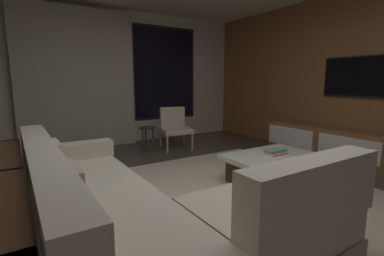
% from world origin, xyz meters
% --- Properties ---
extents(floor, '(9.20, 9.20, 0.00)m').
position_xyz_m(floor, '(0.00, 0.00, 0.00)').
color(floor, '#473D33').
extents(back_wall_with_window, '(6.60, 0.30, 2.70)m').
position_xyz_m(back_wall_with_window, '(-0.06, 3.62, 1.34)').
color(back_wall_with_window, beige).
rests_on(back_wall_with_window, floor).
extents(media_wall, '(0.12, 7.80, 2.70)m').
position_xyz_m(media_wall, '(3.06, 0.00, 1.35)').
color(media_wall, brown).
rests_on(media_wall, floor).
extents(area_rug, '(3.20, 3.80, 0.01)m').
position_xyz_m(area_rug, '(0.35, -0.10, 0.01)').
color(area_rug, beige).
rests_on(area_rug, floor).
extents(sectional_couch, '(1.98, 2.50, 0.82)m').
position_xyz_m(sectional_couch, '(-0.88, -0.21, 0.29)').
color(sectional_couch, '#B1A997').
rests_on(sectional_couch, floor).
extents(coffee_table, '(1.16, 1.16, 0.36)m').
position_xyz_m(coffee_table, '(1.09, 0.07, 0.19)').
color(coffee_table, '#432B19').
rests_on(coffee_table, floor).
extents(book_stack_on_coffee_table, '(0.28, 0.17, 0.06)m').
position_xyz_m(book_stack_on_coffee_table, '(1.14, 0.25, 0.39)').
color(book_stack_on_coffee_table, '#D39497').
rests_on(book_stack_on_coffee_table, coffee_table).
extents(accent_chair_near_window, '(0.65, 0.66, 0.78)m').
position_xyz_m(accent_chair_near_window, '(0.98, 2.58, 0.43)').
color(accent_chair_near_window, '#B2ADA0').
rests_on(accent_chair_near_window, floor).
extents(side_stool, '(0.32, 0.32, 0.46)m').
position_xyz_m(side_stool, '(0.40, 2.56, 0.37)').
color(side_stool, '#333338').
rests_on(side_stool, floor).
extents(media_console, '(0.46, 3.10, 0.52)m').
position_xyz_m(media_console, '(2.77, 0.05, 0.25)').
color(media_console, brown).
rests_on(media_console, floor).
extents(mounted_tv, '(0.05, 1.08, 0.63)m').
position_xyz_m(mounted_tv, '(2.95, 0.25, 1.35)').
color(mounted_tv, black).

